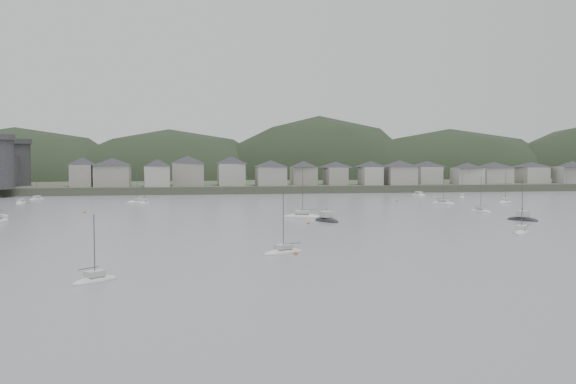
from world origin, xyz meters
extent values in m
plane|color=slate|center=(0.00, 0.00, 0.00)|extent=(900.00, 900.00, 0.00)
cube|color=#383D2D|center=(0.00, 295.00, 1.50)|extent=(900.00, 250.00, 3.00)
ellipsoid|color=black|center=(-110.87, 271.94, -10.14)|extent=(138.98, 92.48, 81.13)
ellipsoid|color=black|center=(-32.30, 272.87, -9.97)|extent=(132.08, 90.41, 79.74)
ellipsoid|color=black|center=(50.65, 272.93, -12.68)|extent=(133.88, 88.37, 101.41)
ellipsoid|color=black|center=(125.95, 267.91, -10.32)|extent=(165.81, 81.78, 82.55)
cylinder|color=#2E2E30|center=(-92.00, 194.00, 11.50)|extent=(10.00, 10.00, 17.00)
cube|color=#2E2E30|center=(-92.00, 180.00, 9.00)|extent=(3.50, 30.00, 12.00)
cube|color=gray|center=(-65.00, 181.96, 7.29)|extent=(8.34, 12.91, 8.59)
pyramid|color=#28282D|center=(-65.00, 181.96, 13.09)|extent=(15.78, 15.78, 3.01)
cube|color=gray|center=(-53.32, 181.32, 7.18)|extent=(13.68, 13.35, 8.36)
pyramid|color=#28282D|center=(-53.32, 181.32, 12.82)|extent=(20.07, 20.07, 2.93)
cube|color=#ABA9A1|center=(-35.57, 176.02, 7.04)|extent=(9.78, 10.20, 8.08)
pyramid|color=#28282D|center=(-35.57, 176.02, 12.49)|extent=(14.83, 14.83, 2.83)
cube|color=gray|center=(-23.51, 185.65, 7.55)|extent=(12.59, 13.33, 9.09)
pyramid|color=#28282D|center=(-23.51, 185.65, 13.68)|extent=(19.24, 19.24, 3.18)
cube|color=#ABA9A1|center=(-5.75, 184.10, 7.43)|extent=(10.74, 12.17, 8.87)
pyramid|color=#28282D|center=(-5.75, 184.10, 13.42)|extent=(17.01, 17.01, 3.10)
cube|color=gray|center=(9.92, 177.53, 6.85)|extent=(11.63, 12.09, 7.69)
pyramid|color=#28282D|center=(9.92, 177.53, 12.04)|extent=(17.61, 17.61, 2.69)
cube|color=gray|center=(25.25, 186.19, 6.72)|extent=(10.37, 9.35, 7.44)
pyramid|color=#28282D|center=(25.25, 186.19, 11.74)|extent=(14.65, 14.65, 2.60)
cube|color=gray|center=(38.63, 183.79, 6.61)|extent=(8.24, 12.20, 7.22)
pyramid|color=#28282D|center=(38.63, 183.79, 11.48)|extent=(15.17, 15.17, 2.53)
cube|color=#ABA9A1|center=(52.50, 178.55, 6.73)|extent=(8.06, 10.91, 7.46)
pyramid|color=#28282D|center=(52.50, 178.55, 11.77)|extent=(14.08, 14.08, 2.61)
cube|color=gray|center=(64.81, 177.06, 6.83)|extent=(11.73, 11.78, 7.66)
pyramid|color=#28282D|center=(64.81, 177.06, 12.00)|extent=(17.46, 17.46, 2.68)
cube|color=#ABA9A1|center=(80.64, 186.91, 6.67)|extent=(10.19, 13.02, 7.33)
pyramid|color=#28282D|center=(80.64, 186.91, 11.62)|extent=(17.23, 17.23, 2.57)
cube|color=#ABA9A1|center=(95.55, 178.06, 6.44)|extent=(11.70, 9.81, 6.88)
pyramid|color=#28282D|center=(95.55, 178.06, 11.08)|extent=(15.97, 15.97, 2.41)
cube|color=#ABA9A1|center=(112.40, 186.91, 6.50)|extent=(12.83, 12.48, 7.00)
pyramid|color=#28282D|center=(112.40, 186.91, 11.22)|extent=(18.79, 18.79, 2.45)
cube|color=#ABA9A1|center=(130.73, 187.42, 6.48)|extent=(11.07, 13.50, 6.97)
pyramid|color=#28282D|center=(130.73, 187.42, 11.19)|extent=(18.25, 18.25, 2.44)
cube|color=#ABA9A1|center=(146.02, 179.72, 6.67)|extent=(13.75, 9.12, 7.34)
pyramid|color=#28282D|center=(146.02, 179.72, 11.62)|extent=(16.97, 16.97, 2.57)
ellipsoid|color=beige|center=(-75.97, 150.00, 0.05)|extent=(5.32, 6.79, 1.33)
cube|color=#B4B4B0|center=(-75.97, 150.00, 1.02)|extent=(2.47, 2.75, 0.70)
cylinder|color=#3F3F42|center=(-75.97, 150.00, 4.37)|extent=(0.12, 0.12, 8.33)
cylinder|color=#3F3F42|center=(-75.34, 148.98, 1.57)|extent=(1.66, 2.60, 0.10)
ellipsoid|color=beige|center=(74.78, 137.14, 0.05)|extent=(4.23, 6.68, 1.28)
cube|color=#B4B4B0|center=(74.78, 137.14, 0.99)|extent=(2.12, 2.59, 0.70)
cylinder|color=#3F3F42|center=(74.78, 137.14, 4.19)|extent=(0.12, 0.12, 7.97)
cylinder|color=#3F3F42|center=(74.36, 138.21, 1.54)|extent=(1.14, 2.71, 0.10)
ellipsoid|color=beige|center=(77.10, 108.96, 0.05)|extent=(8.27, 7.57, 1.70)
cube|color=#B4B4B0|center=(77.10, 108.96, 1.20)|extent=(3.49, 3.35, 0.70)
cylinder|color=#3F3F42|center=(77.10, 108.96, 5.52)|extent=(0.12, 0.12, 10.64)
cylinder|color=#3F3F42|center=(75.93, 109.95, 1.75)|extent=(2.99, 2.54, 0.10)
ellipsoid|color=beige|center=(-11.43, 10.81, 0.05)|extent=(7.62, 5.29, 1.46)
cube|color=#B4B4B0|center=(-11.43, 10.81, 1.08)|extent=(3.01, 2.56, 0.70)
cylinder|color=#3F3F42|center=(-11.43, 10.81, 4.78)|extent=(0.12, 0.12, 9.16)
cylinder|color=#3F3F42|center=(-10.24, 10.23, 1.63)|extent=(3.01, 1.52, 0.10)
ellipsoid|color=beige|center=(-38.15, 125.02, 0.05)|extent=(4.48, 7.88, 1.50)
cube|color=#B4B4B0|center=(-38.15, 125.02, 1.10)|extent=(2.34, 2.99, 0.70)
cylinder|color=#3F3F42|center=(-38.15, 125.02, 4.89)|extent=(0.12, 0.12, 9.38)
cylinder|color=#3F3F42|center=(-38.54, 126.31, 1.65)|extent=(1.08, 3.26, 0.10)
ellipsoid|color=beige|center=(-37.42, -8.19, 0.05)|extent=(6.02, 5.84, 1.27)
cube|color=#B4B4B0|center=(-37.42, -8.19, 0.99)|extent=(2.58, 2.54, 0.70)
cylinder|color=#3F3F42|center=(-37.42, -8.19, 4.17)|extent=(0.12, 0.12, 7.94)
cylinder|color=#3F3F42|center=(-38.25, -7.41, 1.54)|extent=(2.15, 2.03, 0.10)
ellipsoid|color=beige|center=(2.57, 68.64, 0.05)|extent=(10.37, 6.24, 1.98)
cube|color=#B4B4B0|center=(2.57, 68.64, 1.34)|extent=(3.98, 3.19, 0.70)
cylinder|color=#3F3F42|center=(2.57, 68.64, 6.37)|extent=(0.12, 0.12, 12.35)
cylinder|color=#3F3F42|center=(4.24, 69.22, 1.89)|extent=(4.23, 1.56, 0.10)
ellipsoid|color=beige|center=(-40.67, 129.93, 0.05)|extent=(7.78, 5.69, 1.51)
cube|color=#B4B4B0|center=(-40.67, 129.93, 1.10)|extent=(3.11, 2.71, 0.70)
cylinder|color=#3F3F42|center=(-40.67, 129.93, 4.91)|extent=(0.12, 0.12, 9.42)
cylinder|color=#3F3F42|center=(-41.87, 130.57, 1.65)|extent=(3.04, 1.69, 0.10)
ellipsoid|color=beige|center=(54.97, 107.04, 0.05)|extent=(7.15, 8.25, 1.67)
cube|color=#B4B4B0|center=(54.97, 107.04, 1.18)|extent=(3.22, 3.43, 0.70)
cylinder|color=#3F3F42|center=(54.97, 107.04, 5.41)|extent=(0.12, 0.12, 10.41)
cylinder|color=#3F3F42|center=(54.06, 105.84, 1.73)|extent=(2.34, 3.05, 0.10)
ellipsoid|color=beige|center=(63.10, 150.00, 0.05)|extent=(4.03, 8.96, 1.73)
cube|color=#B4B4B0|center=(63.10, 150.00, 1.21)|extent=(2.34, 3.28, 0.70)
cylinder|color=#3F3F42|center=(63.10, 150.00, 5.60)|extent=(0.12, 0.12, 10.81)
cylinder|color=#3F3F42|center=(63.33, 151.54, 1.76)|extent=(0.68, 3.86, 0.10)
ellipsoid|color=beige|center=(39.03, 29.95, 0.05)|extent=(6.90, 8.05, 1.62)
cube|color=#B4B4B0|center=(39.03, 29.95, 1.16)|extent=(3.12, 3.34, 0.70)
cylinder|color=#3F3F42|center=(39.03, 29.95, 5.26)|extent=(0.12, 0.12, 10.12)
cylinder|color=#3F3F42|center=(39.90, 28.78, 1.71)|extent=(2.25, 2.99, 0.10)
ellipsoid|color=beige|center=(-77.09, 131.47, 0.05)|extent=(2.91, 8.20, 1.62)
cube|color=#B4B4B0|center=(-77.09, 131.47, 1.16)|extent=(1.89, 2.90, 0.70)
cylinder|color=#3F3F42|center=(-77.09, 131.47, 5.27)|extent=(0.12, 0.12, 10.13)
cylinder|color=#3F3F42|center=(-77.03, 130.01, 1.71)|extent=(0.24, 3.65, 0.10)
ellipsoid|color=beige|center=(53.36, 77.49, 0.05)|extent=(4.72, 7.96, 1.52)
cube|color=#B4B4B0|center=(53.36, 77.49, 1.11)|extent=(2.43, 3.05, 0.70)
cylinder|color=#3F3F42|center=(53.36, 77.49, 4.94)|extent=(0.12, 0.12, 9.48)
cylinder|color=#3F3F42|center=(52.93, 76.20, 1.66)|extent=(1.19, 3.26, 0.10)
ellipsoid|color=black|center=(52.36, 53.65, 0.05)|extent=(6.57, 8.02, 1.71)
cube|color=#B4B4B0|center=(52.36, 53.65, 1.55)|extent=(3.09, 3.13, 1.40)
cylinder|color=#3F3F42|center=(52.36, 53.65, 2.45)|extent=(0.10, 0.10, 1.20)
ellipsoid|color=black|center=(6.38, 58.89, 0.05)|extent=(6.04, 9.20, 1.90)
cube|color=#B4B4B0|center=(6.38, 58.89, 1.65)|extent=(3.20, 3.30, 1.40)
cylinder|color=#3F3F42|center=(6.38, 58.89, 2.55)|extent=(0.10, 0.10, 1.20)
sphere|color=#BC703E|center=(-52.12, 92.15, 0.15)|extent=(0.70, 0.70, 0.70)
sphere|color=#BC703E|center=(-9.61, 9.74, 0.15)|extent=(0.70, 0.70, 0.70)
sphere|color=#BC703E|center=(-74.38, 131.95, 0.15)|extent=(0.70, 0.70, 0.70)
sphere|color=#BC703E|center=(45.03, 122.46, 0.15)|extent=(0.70, 0.70, 0.70)
sphere|color=#BC703E|center=(1.16, 54.26, 0.15)|extent=(0.70, 0.70, 0.70)
camera|label=1|loc=(-27.39, -89.57, 15.13)|focal=41.17mm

